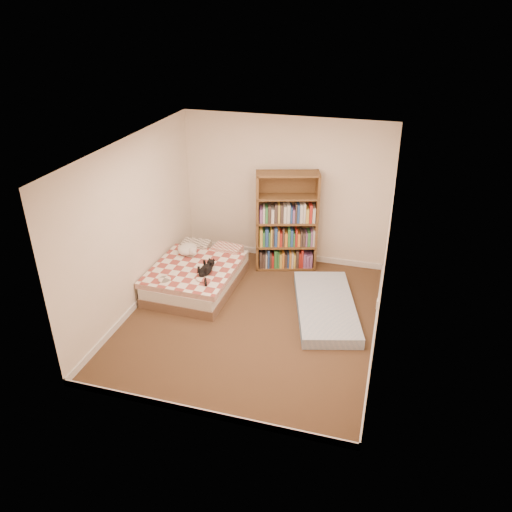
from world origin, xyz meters
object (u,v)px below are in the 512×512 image
(bed, at_px, (198,274))
(black_cat, at_px, (207,269))
(bookshelf, at_px, (287,234))
(floor_mattress, at_px, (326,307))
(white_dog, at_px, (188,249))

(bed, height_order, black_cat, black_cat)
(bookshelf, bearing_deg, floor_mattress, -70.67)
(white_dog, bearing_deg, bookshelf, 15.29)
(floor_mattress, xyz_separation_m, white_dog, (-2.35, 0.43, 0.41))
(bed, bearing_deg, black_cat, -43.08)
(bookshelf, distance_m, floor_mattress, 1.59)
(bed, relative_size, white_dog, 4.25)
(bookshelf, relative_size, white_dog, 4.14)
(bookshelf, height_order, black_cat, bookshelf)
(floor_mattress, bearing_deg, bookshelf, 110.49)
(bed, height_order, floor_mattress, bed)
(floor_mattress, distance_m, black_cat, 1.87)
(floor_mattress, bearing_deg, black_cat, 166.82)
(bed, bearing_deg, white_dog, 137.12)
(bookshelf, bearing_deg, bed, -155.79)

